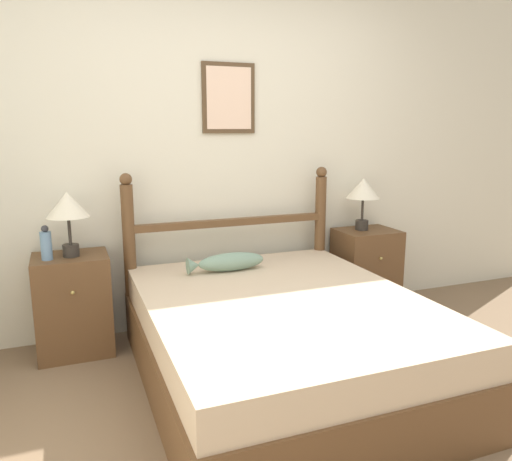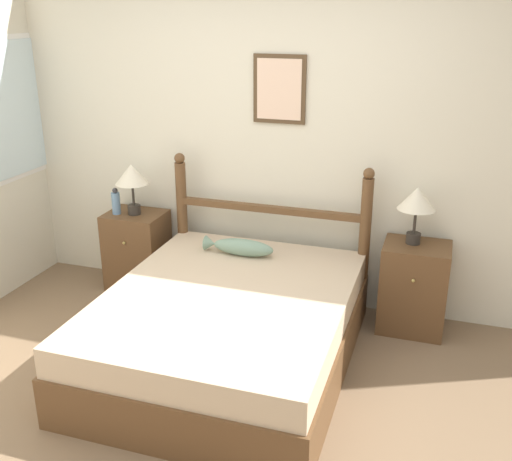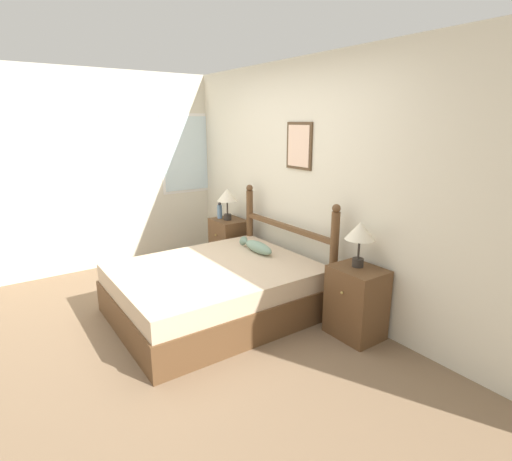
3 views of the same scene
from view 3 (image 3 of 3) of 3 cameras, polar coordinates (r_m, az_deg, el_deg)
The scene contains 11 objects.
ground_plane at distance 3.98m, azimuth -14.00°, elevation -13.90°, with size 16.00×16.00×0.00m, color #7A6047.
wall_back at distance 4.42m, azimuth 6.32°, elevation 6.99°, with size 6.40×0.08×2.55m.
wall_left at distance 5.58m, azimuth -22.63°, elevation 7.65°, with size 0.08×6.40×2.55m.
bed at distance 4.11m, azimuth -5.88°, elevation -8.52°, with size 1.54×1.93×0.51m.
headboard at distance 4.47m, azimuth 4.34°, elevation -1.45°, with size 1.54×0.08×1.16m.
nightstand_left at distance 5.39m, azimuth -3.90°, elevation -1.81°, with size 0.46×0.40×0.66m.
nightstand_right at distance 3.78m, azimuth 14.13°, elevation -9.91°, with size 0.46×0.40×0.66m.
table_lamp_left at distance 5.22m, azimuth -4.15°, elevation 4.86°, with size 0.26×0.26×0.41m.
table_lamp_right at distance 3.61m, azimuth 14.63°, elevation -0.35°, with size 0.26×0.26×0.41m.
bottle at distance 5.36m, azimuth -5.20°, elevation 2.79°, with size 0.07×0.07×0.22m.
fish_pillow at distance 4.41m, azimuth 0.13°, elevation -2.32°, with size 0.53×0.13×0.12m.
Camera 3 is at (3.29, -1.16, 1.91)m, focal length 28.00 mm.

